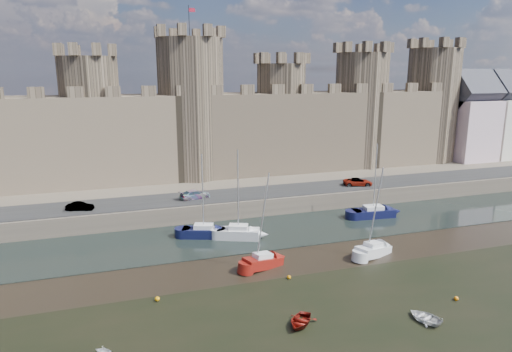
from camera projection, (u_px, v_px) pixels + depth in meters
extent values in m
plane|color=black|center=(282.00, 347.00, 34.58)|extent=(160.00, 160.00, 0.00)
cube|color=black|center=(213.00, 238.00, 56.81)|extent=(160.00, 12.00, 0.08)
cube|color=#4C443A|center=(173.00, 170.00, 89.91)|extent=(160.00, 60.00, 2.50)
cube|color=black|center=(198.00, 198.00, 65.51)|extent=(160.00, 7.00, 0.10)
cube|color=#42382B|center=(181.00, 136.00, 76.90)|extent=(100.00, 9.00, 14.00)
cylinder|color=#42382B|center=(92.00, 121.00, 72.05)|extent=(9.00, 9.00, 20.00)
cylinder|color=#42382B|center=(192.00, 109.00, 76.46)|extent=(11.00, 11.00, 23.00)
cylinder|color=black|center=(189.00, 22.00, 73.26)|extent=(0.10, 0.10, 5.00)
cube|color=maroon|center=(192.00, 10.00, 72.99)|extent=(1.00, 0.03, 0.60)
cylinder|color=#42382B|center=(281.00, 118.00, 81.67)|extent=(9.00, 9.00, 19.00)
cylinder|color=#42382B|center=(360.00, 110.00, 86.20)|extent=(10.00, 10.00, 21.00)
cylinder|color=#42382B|center=(431.00, 105.00, 90.84)|extent=(10.00, 10.00, 22.00)
cube|color=beige|center=(468.00, 130.00, 92.51)|extent=(8.50, 9.00, 12.00)
cube|color=#38383F|center=(472.00, 92.00, 90.77)|extent=(8.50, 9.05, 9.05)
cube|color=silver|center=(503.00, 128.00, 95.19)|extent=(8.50, 9.00, 12.00)
cube|color=#38383F|center=(508.00, 91.00, 93.45)|extent=(8.50, 9.05, 9.05)
imported|color=gray|center=(80.00, 206.00, 59.53)|extent=(3.66, 2.05, 1.14)
imported|color=gray|center=(195.00, 194.00, 64.95)|extent=(4.77, 2.89, 1.29)
imported|color=gray|center=(358.00, 182.00, 72.18)|extent=(4.96, 3.28, 1.27)
cube|color=black|center=(204.00, 233.00, 56.96)|extent=(5.65, 3.68, 1.15)
cube|color=silver|center=(204.00, 226.00, 56.77)|extent=(2.68, 2.13, 0.52)
cylinder|color=silver|center=(203.00, 192.00, 55.76)|extent=(0.14, 0.14, 9.40)
cube|color=silver|center=(238.00, 234.00, 56.46)|extent=(5.55, 3.84, 1.22)
cube|color=silver|center=(238.00, 227.00, 56.26)|extent=(2.66, 2.18, 0.55)
cylinder|color=silver|center=(238.00, 190.00, 55.18)|extent=(0.14, 0.14, 9.95)
cube|color=black|center=(373.00, 213.00, 64.68)|extent=(6.19, 2.87, 1.15)
cube|color=silver|center=(373.00, 207.00, 64.49)|extent=(2.80, 1.87, 0.52)
cylinder|color=silver|center=(375.00, 177.00, 63.48)|extent=(0.14, 0.14, 9.38)
cube|color=maroon|center=(263.00, 263.00, 48.35)|extent=(4.74, 3.10, 1.13)
cube|color=silver|center=(263.00, 255.00, 48.17)|extent=(2.26, 1.79, 0.51)
cylinder|color=silver|center=(263.00, 216.00, 47.17)|extent=(0.14, 0.14, 9.22)
cube|color=silver|center=(373.00, 251.00, 51.46)|extent=(5.07, 3.52, 1.11)
cube|color=silver|center=(373.00, 244.00, 51.27)|extent=(2.44, 2.00, 0.51)
cylinder|color=silver|center=(376.00, 208.00, 50.29)|extent=(0.14, 0.14, 9.09)
imported|color=silver|center=(425.00, 318.00, 38.12)|extent=(2.75, 3.37, 0.61)
imported|color=silver|center=(104.00, 351.00, 33.60)|extent=(1.62, 1.54, 0.67)
imported|color=maroon|center=(300.00, 322.00, 37.46)|extent=(3.81, 3.95, 0.67)
sphere|color=#CD8609|center=(157.00, 299.00, 41.41)|extent=(0.45, 0.45, 0.45)
sphere|color=#C27708|center=(289.00, 277.00, 45.77)|extent=(0.41, 0.41, 0.41)
sphere|color=orange|center=(456.00, 298.00, 41.52)|extent=(0.41, 0.41, 0.41)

